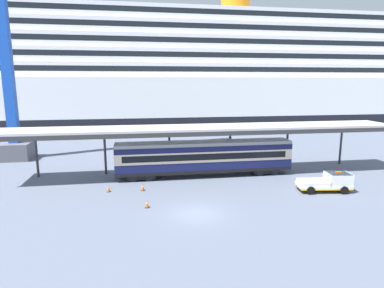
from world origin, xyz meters
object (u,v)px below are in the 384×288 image
object	(u,v)px
train_carriage	(204,157)
traffic_cone_near	(147,204)
service_truck	(329,182)
cruise_ship	(213,77)
traffic_cone_far	(143,187)
dockside_crane	(4,25)
traffic_cone_mid	(109,189)

from	to	relation	value
train_carriage	traffic_cone_near	xyz separation A→B (m)	(-6.95, -8.96, -1.94)
service_truck	cruise_ship	bearing A→B (deg)	90.30
traffic_cone_near	traffic_cone_far	size ratio (longest dim) A/B	1.00
traffic_cone_far	dockside_crane	bearing A→B (deg)	135.83
cruise_ship	traffic_cone_far	world-z (taller)	cruise_ship
service_truck	traffic_cone_near	xyz separation A→B (m)	(-18.30, -1.54, -0.63)
traffic_cone_near	dockside_crane	xyz separation A→B (m)	(-17.89, 21.77, 18.03)
traffic_cone_far	service_truck	bearing A→B (deg)	-9.63
traffic_cone_near	traffic_cone_far	bearing A→B (deg)	93.86
cruise_ship	service_truck	world-z (taller)	cruise_ship
service_truck	dockside_crane	bearing A→B (deg)	150.80
service_truck	traffic_cone_mid	world-z (taller)	service_truck
service_truck	dockside_crane	xyz separation A→B (m)	(-36.19, 20.23, 17.40)
service_truck	traffic_cone_far	distance (m)	18.89
train_carriage	traffic_cone_near	size ratio (longest dim) A/B	27.74
traffic_cone_near	traffic_cone_mid	size ratio (longest dim) A/B	1.11
train_carriage	dockside_crane	xyz separation A→B (m)	(-24.84, 12.81, 16.09)
dockside_crane	traffic_cone_far	bearing A→B (deg)	-44.17
traffic_cone_mid	dockside_crane	distance (m)	28.50
cruise_ship	traffic_cone_mid	distance (m)	54.36
train_carriage	service_truck	world-z (taller)	train_carriage
traffic_cone_far	train_carriage	bearing A→B (deg)	30.36
service_truck	traffic_cone_near	bearing A→B (deg)	-175.18
train_carriage	dockside_crane	world-z (taller)	dockside_crane
cruise_ship	traffic_cone_near	distance (m)	57.49
cruise_ship	traffic_cone_mid	bearing A→B (deg)	-114.19
cruise_ship	traffic_cone_mid	world-z (taller)	cruise_ship
train_carriage	traffic_cone_far	bearing A→B (deg)	-149.64
traffic_cone_near	traffic_cone_far	world-z (taller)	same
service_truck	dockside_crane	distance (m)	44.96
traffic_cone_near	traffic_cone_mid	bearing A→B (deg)	127.17
train_carriage	traffic_cone_far	world-z (taller)	train_carriage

